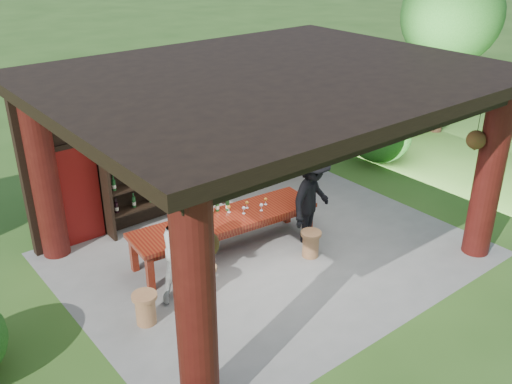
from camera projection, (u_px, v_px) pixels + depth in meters
ground at (269, 253)px, 10.88m from camera, size 90.00×90.00×0.00m
pavilion at (254, 143)px, 10.26m from camera, size 7.50×6.00×3.60m
wine_shelf at (165, 167)px, 11.67m from camera, size 2.70×0.41×2.37m
tasting_table at (225, 223)px, 10.64m from camera, size 3.70×1.29×0.75m
stool_near_left at (206, 278)px, 9.65m from camera, size 0.38×0.38×0.50m
stool_near_right at (311, 243)px, 10.68m from camera, size 0.39×0.39×0.51m
stool_far_left at (145, 308)px, 8.89m from camera, size 0.40×0.40×0.53m
host at (192, 197)px, 10.92m from camera, size 0.74×0.53×1.92m
guest_woman at (184, 251)px, 9.24m from camera, size 0.96×0.80×1.79m
guest_man at (312, 199)px, 10.89m from camera, size 1.36×1.04×1.86m
table_bottles at (219, 204)px, 10.75m from camera, size 0.40×0.18×0.31m
table_glasses at (249, 206)px, 10.85m from camera, size 0.82×0.39×0.15m
napkin_basket at (191, 225)px, 10.18m from camera, size 0.28×0.21×0.14m
shrubs at (343, 181)px, 12.52m from camera, size 15.02×8.14×1.36m
trees at (358, 46)px, 11.90m from camera, size 20.96×10.11×4.80m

